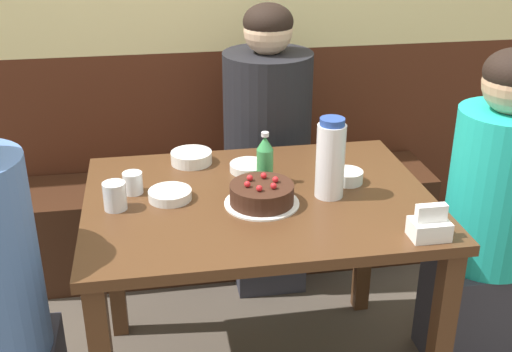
# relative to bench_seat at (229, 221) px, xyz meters

# --- Properties ---
(bench_seat) EXTENTS (1.93, 0.38, 0.44)m
(bench_seat) POSITION_rel_bench_seat_xyz_m (0.00, 0.00, 0.00)
(bench_seat) COLOR #381E11
(bench_seat) RESTS_ON ground_plane
(dining_table) EXTENTS (1.12, 0.83, 0.76)m
(dining_table) POSITION_rel_bench_seat_xyz_m (0.00, -0.83, 0.43)
(dining_table) COLOR #4C2D19
(dining_table) RESTS_ON ground_plane
(birthday_cake) EXTENTS (0.24, 0.24, 0.09)m
(birthday_cake) POSITION_rel_bench_seat_xyz_m (-0.00, -0.89, 0.57)
(birthday_cake) COLOR white
(birthday_cake) RESTS_ON dining_table
(water_pitcher) EXTENTS (0.09, 0.09, 0.27)m
(water_pitcher) POSITION_rel_bench_seat_xyz_m (0.23, -0.86, 0.67)
(water_pitcher) COLOR white
(water_pitcher) RESTS_ON dining_table
(soju_bottle) EXTENTS (0.06, 0.06, 0.18)m
(soju_bottle) POSITION_rel_bench_seat_xyz_m (0.04, -0.73, 0.62)
(soju_bottle) COLOR #388E4C
(soju_bottle) RESTS_ON dining_table
(napkin_holder) EXTENTS (0.11, 0.08, 0.11)m
(napkin_holder) POSITION_rel_bench_seat_xyz_m (0.43, -1.17, 0.58)
(napkin_holder) COLOR white
(napkin_holder) RESTS_ON dining_table
(bowl_soup_white) EXTENTS (0.14, 0.14, 0.03)m
(bowl_soup_white) POSITION_rel_bench_seat_xyz_m (-0.28, -0.80, 0.55)
(bowl_soup_white) COLOR white
(bowl_soup_white) RESTS_ON dining_table
(bowl_rice_small) EXTENTS (0.15, 0.15, 0.04)m
(bowl_rice_small) POSITION_rel_bench_seat_xyz_m (-0.19, -0.52, 0.56)
(bowl_rice_small) COLOR white
(bowl_rice_small) RESTS_ON dining_table
(bowl_side_dish) EXTENTS (0.11, 0.11, 0.04)m
(bowl_side_dish) POSITION_rel_bench_seat_xyz_m (0.32, -0.77, 0.56)
(bowl_side_dish) COLOR white
(bowl_side_dish) RESTS_ON dining_table
(bowl_sauce_shallow) EXTENTS (0.13, 0.13, 0.03)m
(bowl_sauce_shallow) POSITION_rel_bench_seat_xyz_m (-0.00, -0.62, 0.55)
(bowl_sauce_shallow) COLOR white
(bowl_sauce_shallow) RESTS_ON dining_table
(glass_water_tall) EXTENTS (0.07, 0.07, 0.07)m
(glass_water_tall) POSITION_rel_bench_seat_xyz_m (-0.40, -0.73, 0.57)
(glass_water_tall) COLOR silver
(glass_water_tall) RESTS_ON dining_table
(glass_tumbler_short) EXTENTS (0.07, 0.07, 0.09)m
(glass_tumbler_short) POSITION_rel_bench_seat_xyz_m (-0.46, -0.84, 0.58)
(glass_tumbler_short) COLOR silver
(glass_tumbler_short) RESTS_ON dining_table
(person_teal_shirt) EXTENTS (0.34, 0.32, 1.22)m
(person_teal_shirt) POSITION_rel_bench_seat_xyz_m (0.82, -0.86, 0.37)
(person_teal_shirt) COLOR #33333D
(person_teal_shirt) RESTS_ON ground_plane
(person_grey_tee) EXTENTS (0.37, 0.37, 1.26)m
(person_grey_tee) POSITION_rel_bench_seat_xyz_m (0.15, -0.16, 0.41)
(person_grey_tee) COLOR #33333D
(person_grey_tee) RESTS_ON ground_plane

